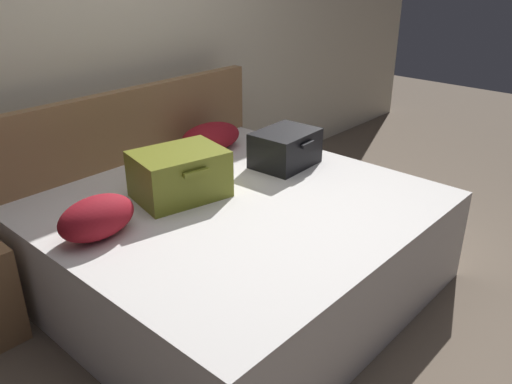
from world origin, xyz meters
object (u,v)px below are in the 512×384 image
object	(u,v)px
hard_case_large	(179,174)
bed	(238,245)
hard_case_medium	(285,148)
pillow_center_head	(97,218)
pillow_near_headboard	(211,137)

from	to	relation	value
hard_case_large	bed	bearing A→B (deg)	-47.10
bed	hard_case_medium	xyz separation A→B (m)	(0.60, 0.15, 0.40)
pillow_center_head	pillow_near_headboard	bearing A→B (deg)	22.05
bed	hard_case_medium	bearing A→B (deg)	14.20
bed	hard_case_large	size ratio (longest dim) A/B	3.59
hard_case_medium	pillow_near_headboard	bearing A→B (deg)	99.28
hard_case_medium	pillow_center_head	xyz separation A→B (m)	(-1.34, 0.07, -0.01)
hard_case_large	hard_case_medium	distance (m)	0.78
pillow_near_headboard	pillow_center_head	bearing A→B (deg)	-157.95
pillow_near_headboard	hard_case_medium	bearing A→B (deg)	-77.66
pillow_near_headboard	pillow_center_head	world-z (taller)	pillow_center_head
bed	hard_case_large	distance (m)	0.54
bed	pillow_near_headboard	size ratio (longest dim) A/B	4.25
pillow_near_headboard	hard_case_large	bearing A→B (deg)	-146.25
hard_case_medium	pillow_center_head	bearing A→B (deg)	173.80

